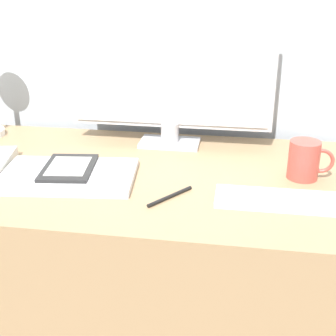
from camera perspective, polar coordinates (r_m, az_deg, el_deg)
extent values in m
cube|color=#997A56|center=(1.45, -2.02, -13.40)|extent=(1.39, 0.67, 0.70)
cube|color=#B7B7BC|center=(1.48, 0.22, 3.10)|extent=(0.19, 0.11, 0.01)
cylinder|color=#B7B7BC|center=(1.46, 0.22, 4.41)|extent=(0.06, 0.06, 0.06)
cube|color=#B7B7BC|center=(1.42, 0.27, 12.68)|extent=(0.62, 0.01, 0.39)
cube|color=white|center=(1.41, 0.22, 12.62)|extent=(0.59, 0.01, 0.37)
cube|color=silver|center=(1.14, 13.40, -3.84)|extent=(0.30, 0.11, 0.01)
cube|color=#B7B7BC|center=(1.13, 13.44, -3.57)|extent=(0.28, 0.09, 0.00)
cube|color=silver|center=(1.26, -12.08, -1.11)|extent=(0.37, 0.26, 0.01)
cube|color=silver|center=(1.25, -12.11, -0.72)|extent=(0.37, 0.26, 0.01)
cube|color=black|center=(1.27, -12.02, 0.04)|extent=(0.15, 0.20, 0.01)
cube|color=beige|center=(1.27, -12.04, 0.25)|extent=(0.12, 0.14, 0.00)
cylinder|color=#B7473D|center=(1.27, 16.22, 0.95)|extent=(0.08, 0.08, 0.10)
torus|color=#B7473D|center=(1.28, 18.18, 0.83)|extent=(0.07, 0.01, 0.07)
cylinder|color=black|center=(1.13, 0.25, -3.48)|extent=(0.09, 0.12, 0.01)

